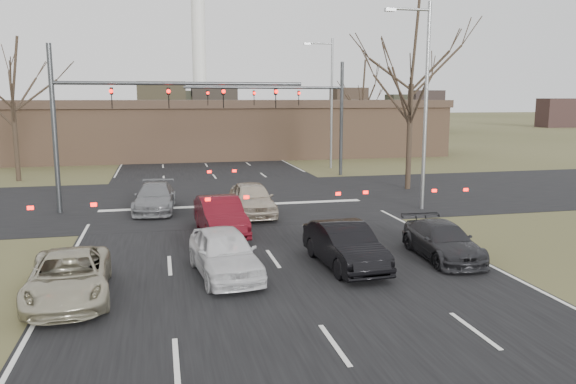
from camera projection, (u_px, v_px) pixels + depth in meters
name	position (u px, v px, depth m)	size (l,w,h in m)	color
ground	(293.00, 288.00, 16.48)	(360.00, 360.00, 0.00)	#454424
road_main	(188.00, 140.00, 74.16)	(14.00, 300.00, 0.02)	black
road_cross	(230.00, 199.00, 30.89)	(200.00, 14.00, 0.02)	black
building	(221.00, 128.00, 53.01)	(42.40, 10.40, 5.30)	brown
mast_arm_near	(125.00, 107.00, 26.98)	(12.12, 0.24, 8.00)	#383A3D
mast_arm_far	(303.00, 105.00, 39.11)	(11.12, 0.24, 8.00)	#383A3D
streetlight_right_near	(423.00, 96.00, 27.10)	(2.34, 0.25, 10.00)	gray
streetlight_right_far	(329.00, 97.00, 43.55)	(2.34, 0.25, 10.00)	gray
tree_right_near	(413.00, 39.00, 32.80)	(6.90, 6.90, 11.50)	black
tree_left_far	(10.00, 69.00, 36.44)	(5.70, 5.70, 9.50)	black
tree_right_far	(363.00, 82.00, 52.26)	(5.40, 5.40, 9.00)	black
car_silver_suv	(69.00, 277.00, 15.44)	(2.15, 4.66, 1.30)	#A9A388
car_white_sedan	(224.00, 252.00, 17.48)	(1.77, 4.41, 1.50)	silver
car_black_hatch	(345.00, 245.00, 18.42)	(1.53, 4.40, 1.45)	black
car_charcoal_sedan	(442.00, 241.00, 19.42)	(1.73, 4.25, 1.23)	black
car_grey_ahead	(155.00, 198.00, 27.50)	(1.90, 4.67, 1.35)	slate
car_red_ahead	(220.00, 216.00, 22.87)	(1.60, 4.58, 1.51)	#4D0B13
car_silver_ahead	(252.00, 199.00, 26.60)	(1.84, 4.57, 1.56)	#B9AA95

